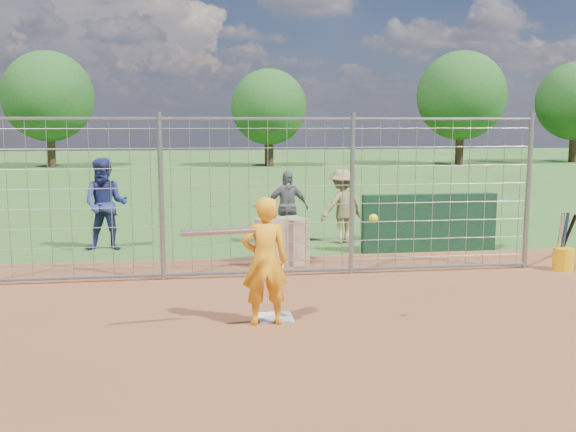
{
  "coord_description": "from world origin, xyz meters",
  "views": [
    {
      "loc": [
        -0.91,
        -7.95,
        2.44
      ],
      "look_at": [
        0.3,
        0.8,
        1.15
      ],
      "focal_mm": 40.0,
      "sensor_mm": 36.0,
      "label": 1
    }
  ],
  "objects": [
    {
      "name": "equipment_bin",
      "position": [
        0.47,
        2.86,
        0.4
      ],
      "size": [
        0.94,
        0.79,
        0.8
      ],
      "primitive_type": "cube",
      "rotation": [
        0.0,
        0.0,
        0.35
      ],
      "color": "tan",
      "rests_on": "ground"
    },
    {
      "name": "equipment_in_play",
      "position": [
        -0.28,
        -0.76,
        1.24
      ],
      "size": [
        2.27,
        0.22,
        0.21
      ],
      "color": "silver",
      "rests_on": "ground"
    },
    {
      "name": "bystander_b",
      "position": [
        0.82,
        4.68,
        0.75
      ],
      "size": [
        0.92,
        0.47,
        1.5
      ],
      "primitive_type": "imported",
      "rotation": [
        0.0,
        0.0,
        0.12
      ],
      "color": "#5E5D63",
      "rests_on": "ground"
    },
    {
      "name": "dugout_wall",
      "position": [
        3.4,
        3.6,
        0.55
      ],
      "size": [
        2.6,
        0.2,
        1.1
      ],
      "primitive_type": "cube",
      "color": "#11381E",
      "rests_on": "ground"
    },
    {
      "name": "bystander_a",
      "position": [
        -2.7,
        4.57,
        0.89
      ],
      "size": [
        0.92,
        0.75,
        1.77
      ],
      "primitive_type": "imported",
      "rotation": [
        0.0,
        0.0,
        -0.1
      ],
      "color": "navy",
      "rests_on": "ground"
    },
    {
      "name": "bucket_with_bats",
      "position": [
        5.05,
        1.76,
        0.25
      ],
      "size": [
        0.34,
        0.4,
        0.97
      ],
      "color": "#F1A90C",
      "rests_on": "ground"
    },
    {
      "name": "home_plate",
      "position": [
        0.0,
        -0.2,
        0.01
      ],
      "size": [
        0.43,
        0.43,
        0.02
      ],
      "primitive_type": "cube",
      "color": "silver",
      "rests_on": "ground"
    },
    {
      "name": "batter",
      "position": [
        -0.15,
        -0.43,
        0.79
      ],
      "size": [
        0.59,
        0.41,
        1.57
      ],
      "primitive_type": "imported",
      "rotation": [
        0.0,
        0.0,
        3.2
      ],
      "color": "orange",
      "rests_on": "ground"
    },
    {
      "name": "tree_line",
      "position": [
        3.13,
        28.13,
        3.71
      ],
      "size": [
        44.66,
        6.72,
        6.48
      ],
      "color": "#3F2B19",
      "rests_on": "ground"
    },
    {
      "name": "ground",
      "position": [
        0.0,
        0.0,
        0.0
      ],
      "size": [
        100.0,
        100.0,
        0.0
      ],
      "primitive_type": "plane",
      "color": "#2D591E",
      "rests_on": "ground"
    },
    {
      "name": "bystander_c",
      "position": [
        1.96,
        4.72,
        0.75
      ],
      "size": [
        1.12,
        0.9,
        1.51
      ],
      "primitive_type": "imported",
      "rotation": [
        0.0,
        0.0,
        3.55
      ],
      "color": "olive",
      "rests_on": "ground"
    },
    {
      "name": "backstop_fence",
      "position": [
        0.0,
        2.0,
        1.26
      ],
      "size": [
        9.08,
        0.08,
        2.6
      ],
      "color": "gray",
      "rests_on": "ground"
    },
    {
      "name": "infield_dirt",
      "position": [
        0.0,
        -3.0,
        0.01
      ],
      "size": [
        18.0,
        18.0,
        0.0
      ],
      "primitive_type": "plane",
      "color": "brown",
      "rests_on": "ground"
    }
  ]
}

